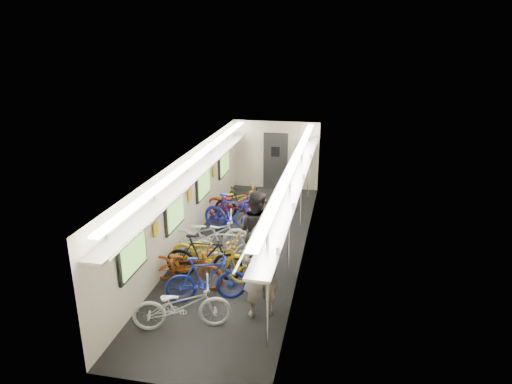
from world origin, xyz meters
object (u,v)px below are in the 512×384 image
at_px(bicycle_0, 182,305).
at_px(backpack, 272,245).
at_px(bicycle_1, 206,279).
at_px(passenger_near, 260,271).
at_px(passenger_mid, 256,230).

relative_size(bicycle_0, backpack, 4.79).
distance_m(bicycle_0, backpack, 2.07).
distance_m(bicycle_0, bicycle_1, 0.98).
xyz_separation_m(passenger_near, backpack, (0.15, 0.51, 0.31)).
bearing_deg(bicycle_1, backpack, -100.47).
xyz_separation_m(bicycle_1, backpack, (1.32, 0.23, 0.77)).
height_order(passenger_mid, backpack, passenger_mid).
relative_size(bicycle_1, passenger_near, 0.87).
xyz_separation_m(bicycle_1, passenger_mid, (0.71, 1.59, 0.45)).
distance_m(bicycle_1, passenger_mid, 1.80).
relative_size(bicycle_1, backpack, 4.44).
distance_m(bicycle_1, backpack, 1.54).
height_order(passenger_near, passenger_mid, passenger_near).
bearing_deg(bicycle_1, passenger_near, -123.87).
bearing_deg(passenger_mid, passenger_near, 119.47).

